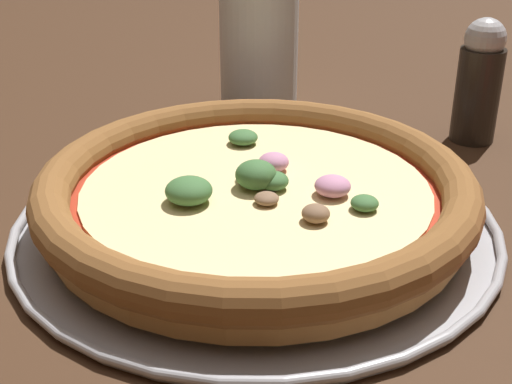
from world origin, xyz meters
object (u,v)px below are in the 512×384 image
object	(u,v)px
drinking_cup	(259,49)
pizza_tray	(256,223)
pizza	(256,192)
pepper_shaker	(479,81)

from	to	relation	value
drinking_cup	pizza_tray	bearing A→B (deg)	73.24
pizza	pizza_tray	bearing A→B (deg)	-40.67
pizza_tray	pizza	size ratio (longest dim) A/B	1.11
pepper_shaker	pizza_tray	bearing A→B (deg)	24.02
drinking_cup	pepper_shaker	size ratio (longest dim) A/B	1.10
pizza	pepper_shaker	bearing A→B (deg)	-155.97
pizza_tray	pizza	distance (m)	0.02
drinking_cup	pepper_shaker	xyz separation A→B (m)	(-0.16, 0.13, -0.01)
pizza	pepper_shaker	size ratio (longest dim) A/B	2.73
pizza	pepper_shaker	world-z (taller)	pepper_shaker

